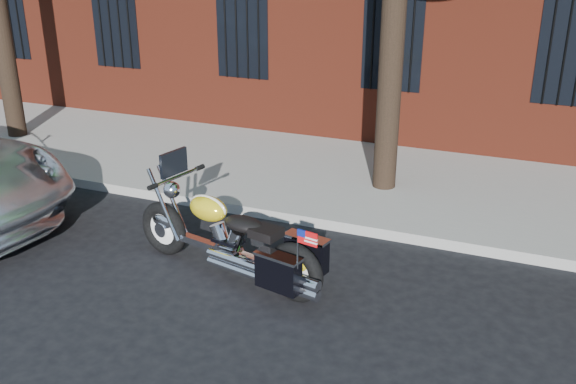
% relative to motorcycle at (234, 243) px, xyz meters
% --- Properties ---
extents(ground, '(120.00, 120.00, 0.00)m').
position_rel_motorcycle_xyz_m(ground, '(0.47, 0.45, -0.49)').
color(ground, black).
rests_on(ground, ground).
extents(curb, '(40.00, 0.16, 0.15)m').
position_rel_motorcycle_xyz_m(curb, '(0.47, 1.83, -0.41)').
color(curb, gray).
rests_on(curb, ground).
extents(sidewalk, '(40.00, 3.60, 0.15)m').
position_rel_motorcycle_xyz_m(sidewalk, '(0.47, 3.71, -0.41)').
color(sidewalk, gray).
rests_on(sidewalk, ground).
extents(motorcycle, '(2.75, 1.21, 1.45)m').
position_rel_motorcycle_xyz_m(motorcycle, '(0.00, 0.00, 0.00)').
color(motorcycle, black).
rests_on(motorcycle, ground).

